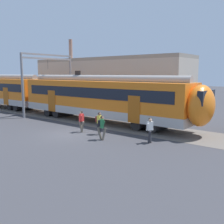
{
  "coord_description": "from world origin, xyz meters",
  "views": [
    {
      "loc": [
        14.45,
        -12.91,
        4.5
      ],
      "look_at": [
        2.22,
        2.31,
        1.6
      ],
      "focal_mm": 42.0,
      "sensor_mm": 36.0,
      "label": 1
    }
  ],
  "objects_px": {
    "commuter_train": "(0,90)",
    "pedestrian_green": "(101,126)",
    "pedestrian_yellow": "(99,121)",
    "pedestrian_red": "(82,120)",
    "pedestrian_white": "(150,128)"
  },
  "relations": [
    {
      "from": "commuter_train",
      "to": "pedestrian_green",
      "type": "distance_m",
      "value": 23.04
    },
    {
      "from": "pedestrian_yellow",
      "to": "pedestrian_green",
      "type": "relative_size",
      "value": 1.0
    },
    {
      "from": "pedestrian_red",
      "to": "pedestrian_yellow",
      "type": "bearing_deg",
      "value": 10.47
    },
    {
      "from": "pedestrian_red",
      "to": "pedestrian_yellow",
      "type": "distance_m",
      "value": 1.57
    },
    {
      "from": "pedestrian_green",
      "to": "pedestrian_yellow",
      "type": "bearing_deg",
      "value": 137.31
    },
    {
      "from": "commuter_train",
      "to": "pedestrian_green",
      "type": "relative_size",
      "value": 33.99
    },
    {
      "from": "pedestrian_red",
      "to": "pedestrian_yellow",
      "type": "xyz_separation_m",
      "value": [
        1.54,
        0.28,
        0.03
      ]
    },
    {
      "from": "pedestrian_red",
      "to": "pedestrian_green",
      "type": "bearing_deg",
      "value": -16.78
    },
    {
      "from": "pedestrian_yellow",
      "to": "pedestrian_red",
      "type": "bearing_deg",
      "value": -169.53
    },
    {
      "from": "commuter_train",
      "to": "pedestrian_white",
      "type": "height_order",
      "value": "commuter_train"
    },
    {
      "from": "pedestrian_red",
      "to": "pedestrian_white",
      "type": "bearing_deg",
      "value": 5.34
    },
    {
      "from": "pedestrian_green",
      "to": "pedestrian_white",
      "type": "bearing_deg",
      "value": 24.7
    },
    {
      "from": "pedestrian_red",
      "to": "pedestrian_yellow",
      "type": "height_order",
      "value": "same"
    },
    {
      "from": "pedestrian_yellow",
      "to": "pedestrian_green",
      "type": "height_order",
      "value": "same"
    },
    {
      "from": "commuter_train",
      "to": "pedestrian_yellow",
      "type": "xyz_separation_m",
      "value": [
        21.26,
        -3.85,
        -1.26
      ]
    }
  ]
}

